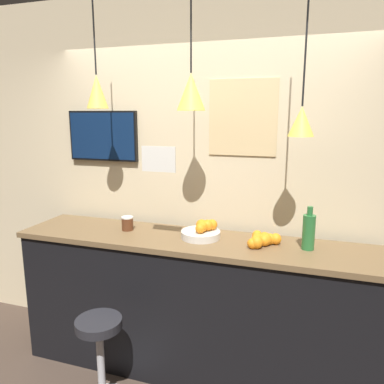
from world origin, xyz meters
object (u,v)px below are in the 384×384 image
at_px(fruit_bowl, 202,231).
at_px(mounted_tv, 103,136).
at_px(spread_jar, 127,223).
at_px(juice_bottle, 309,231).
at_px(bar_stool, 101,359).

height_order(fruit_bowl, mounted_tv, mounted_tv).
height_order(spread_jar, mounted_tv, mounted_tv).
height_order(juice_bottle, spread_jar, juice_bottle).
relative_size(fruit_bowl, mounted_tv, 0.46).
xyz_separation_m(fruit_bowl, mounted_tv, (-0.98, 0.29, 0.66)).
bearing_deg(juice_bottle, spread_jar, -180.00).
bearing_deg(spread_jar, fruit_bowl, 0.33).
distance_m(bar_stool, juice_bottle, 1.62).
distance_m(fruit_bowl, mounted_tv, 1.21).
height_order(fruit_bowl, spread_jar, fruit_bowl).
bearing_deg(fruit_bowl, mounted_tv, 163.18).
xyz_separation_m(bar_stool, spread_jar, (-0.10, 0.62, 0.75)).
xyz_separation_m(juice_bottle, spread_jar, (-1.36, -0.00, -0.07)).
distance_m(bar_stool, spread_jar, 0.98).
relative_size(bar_stool, spread_jar, 6.14).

